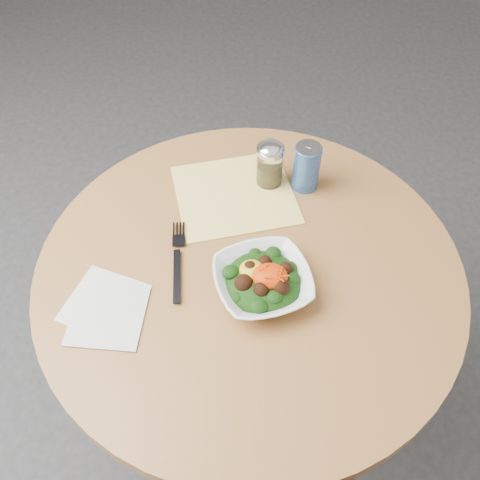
{
  "coord_description": "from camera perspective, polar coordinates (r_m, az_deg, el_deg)",
  "views": [
    {
      "loc": [
        -0.02,
        -0.67,
        1.66
      ],
      "look_at": [
        -0.02,
        0.02,
        0.81
      ],
      "focal_mm": 40.0,
      "sensor_mm": 36.0,
      "label": 1
    }
  ],
  "objects": [
    {
      "name": "table",
      "position": [
        1.29,
        0.89,
        -7.92
      ],
      "size": [
        0.9,
        0.9,
        0.75
      ],
      "color": "black",
      "rests_on": "ground"
    },
    {
      "name": "spice_shaker",
      "position": [
        1.25,
        3.2,
        8.1
      ],
      "size": [
        0.06,
        0.06,
        0.12
      ],
      "color": "silver",
      "rests_on": "table"
    },
    {
      "name": "beverage_can",
      "position": [
        1.25,
        7.09,
        7.77
      ],
      "size": [
        0.06,
        0.06,
        0.12
      ],
      "color": "navy",
      "rests_on": "table"
    },
    {
      "name": "fork",
      "position": [
        1.14,
        -6.66,
        -1.9
      ],
      "size": [
        0.03,
        0.21,
        0.0
      ],
      "color": "black",
      "rests_on": "table"
    },
    {
      "name": "ground",
      "position": [
        1.79,
        0.67,
        -17.14
      ],
      "size": [
        6.0,
        6.0,
        0.0
      ],
      "primitive_type": "plane",
      "color": "#2C2C2E",
      "rests_on": "ground"
    },
    {
      "name": "cloth_napkin",
      "position": [
        1.26,
        -0.55,
        4.89
      ],
      "size": [
        0.32,
        0.3,
        0.0
      ],
      "primitive_type": "cube",
      "rotation": [
        0.0,
        0.0,
        0.23
      ],
      "color": "yellow",
      "rests_on": "table"
    },
    {
      "name": "salad_bowl",
      "position": [
        1.07,
        2.44,
        -4.38
      ],
      "size": [
        0.24,
        0.24,
        0.07
      ],
      "color": "white",
      "rests_on": "table"
    },
    {
      "name": "paper_napkins",
      "position": [
        1.09,
        -14.11,
        -7.18
      ],
      "size": [
        0.18,
        0.2,
        0.0
      ],
      "color": "silver",
      "rests_on": "table"
    }
  ]
}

